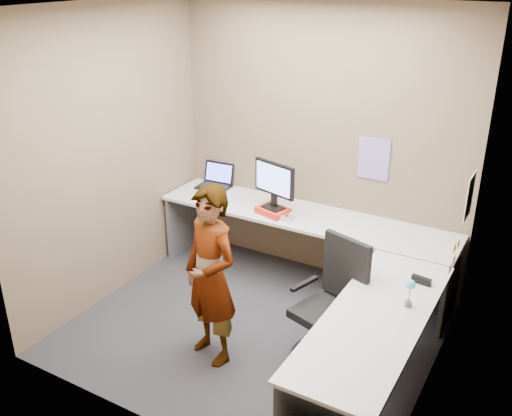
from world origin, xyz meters
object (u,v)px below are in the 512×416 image
Objects in this scene: desk at (319,264)px; office_chair at (331,315)px; person at (211,276)px; monitor at (274,181)px.

office_chair is at bearing -54.10° from desk.
person is at bearing -135.84° from office_chair.
monitor is 0.46× the size of office_chair.
office_chair is (1.00, -0.89, -0.64)m from monitor.
office_chair is at bearing 45.48° from person.
desk is 1.02m from person.
monitor is 1.37m from person.
monitor is at bearing 155.33° from office_chair.
monitor is at bearing 145.76° from desk.
person is (-0.84, -0.43, 0.32)m from office_chair.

